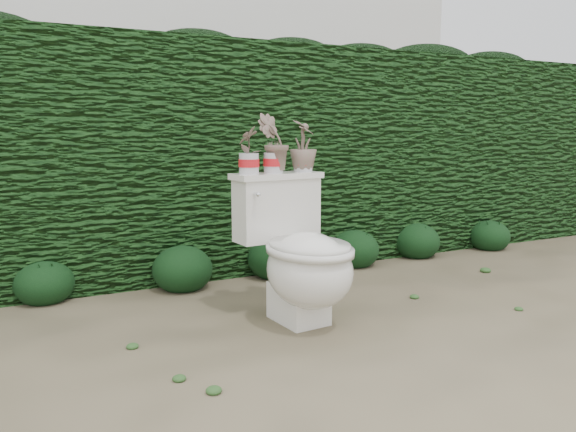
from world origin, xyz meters
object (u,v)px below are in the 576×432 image
toilet (301,257)px  potted_plant_right (303,147)px  potted_plant_center (273,145)px  potted_plant_left (249,152)px

toilet → potted_plant_right: bearing=54.4°
potted_plant_center → potted_plant_right: 0.19m
potted_plant_left → potted_plant_center: bearing=152.3°
potted_plant_right → potted_plant_center: bearing=123.4°
potted_plant_left → potted_plant_right: bearing=152.3°
potted_plant_center → potted_plant_left: bearing=18.4°
potted_plant_left → potted_plant_right: 0.34m
potted_plant_right → potted_plant_left: bearing=123.4°
potted_plant_center → potted_plant_right: bearing=-161.6°
toilet → potted_plant_center: bearing=95.2°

